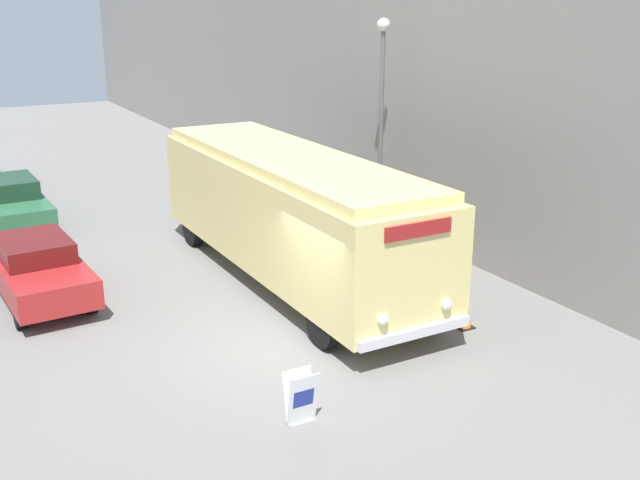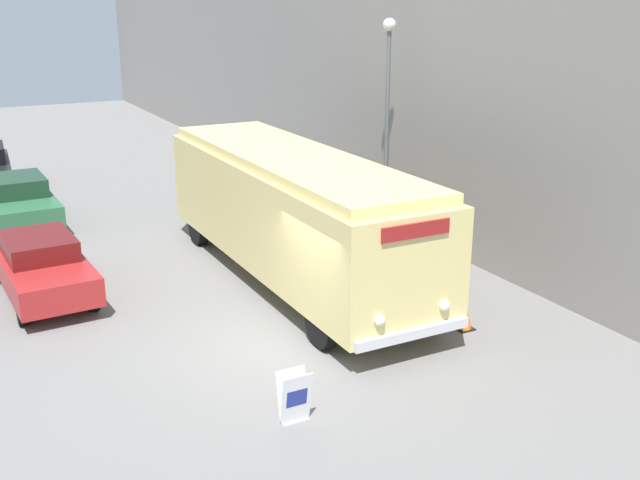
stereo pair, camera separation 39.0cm
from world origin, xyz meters
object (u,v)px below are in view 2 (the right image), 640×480
object	(u,v)px
parked_car_near	(42,265)
vintage_bus	(293,209)
streetlamp	(387,99)
traffic_cone	(465,315)
sign_board	(294,397)
parked_car_mid	(18,200)

from	to	relation	value
parked_car_near	vintage_bus	bearing A→B (deg)	-20.22
vintage_bus	streetlamp	distance (m)	4.76
parked_car_near	traffic_cone	distance (m)	9.76
sign_board	traffic_cone	bearing A→B (deg)	18.38
streetlamp	parked_car_near	bearing A→B (deg)	-179.83
vintage_bus	parked_car_near	world-z (taller)	vintage_bus
parked_car_near	parked_car_mid	distance (m)	6.46
vintage_bus	sign_board	world-z (taller)	vintage_bus
streetlamp	parked_car_near	distance (m)	10.03
vintage_bus	parked_car_mid	xyz separation A→B (m)	(-5.44, 8.22, -1.04)
parked_car_mid	traffic_cone	world-z (taller)	parked_car_mid
streetlamp	traffic_cone	bearing A→B (deg)	-107.17
parked_car_mid	streetlamp	bearing A→B (deg)	-36.53
streetlamp	parked_car_mid	world-z (taller)	streetlamp
vintage_bus	parked_car_near	size ratio (longest dim) A/B	2.32
parked_car_mid	traffic_cone	size ratio (longest dim) A/B	6.74
vintage_bus	parked_car_near	bearing A→B (deg)	162.73
vintage_bus	streetlamp	xyz separation A→B (m)	(3.80, 1.79, 2.23)
parked_car_near	traffic_cone	world-z (taller)	parked_car_near
sign_board	parked_car_near	distance (m)	8.24
vintage_bus	streetlamp	size ratio (longest dim) A/B	1.69
sign_board	parked_car_mid	bearing A→B (deg)	100.27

